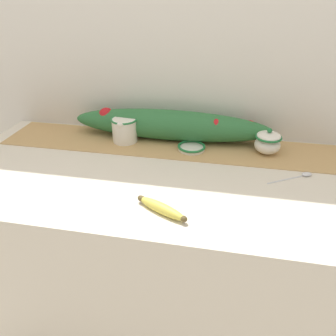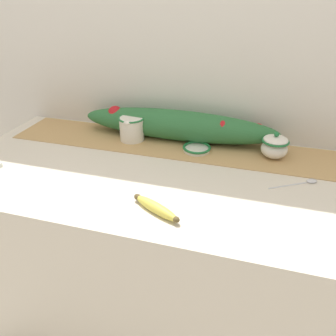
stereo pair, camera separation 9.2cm
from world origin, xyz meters
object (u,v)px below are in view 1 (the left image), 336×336
Objects in this scene: small_dish at (192,147)px; banana at (161,208)px; spoon at (304,175)px; sugar_bowl at (268,142)px; cream_pitcher at (125,129)px.

banana is (-0.04, -0.45, 0.00)m from small_dish.
spoon is (0.44, -0.13, -0.01)m from small_dish.
sugar_bowl is 0.59m from banana.
cream_pitcher is 0.78× the size of spoon.
small_dish is at bearing -174.59° from sugar_bowl.
banana is at bearing -60.97° from cream_pitcher.
cream_pitcher is at bearing 119.03° from banana.
spoon is at bearing -17.11° from small_dish.
cream_pitcher is 0.55m from banana.
banana reaches higher than spoon.
sugar_bowl is at bearing -0.10° from cream_pitcher.
cream_pitcher is 0.76m from spoon.
sugar_bowl is 0.31m from small_dish.
sugar_bowl is 0.61× the size of banana.
small_dish is 0.45m from banana.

